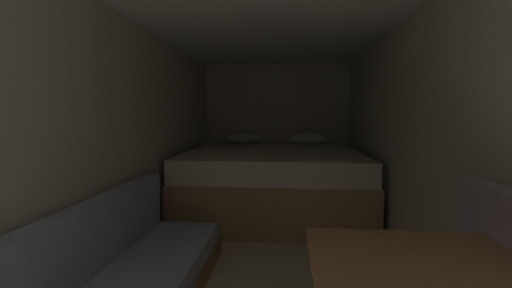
% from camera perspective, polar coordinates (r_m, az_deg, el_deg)
% --- Properties ---
extents(ground_plane, '(7.28, 7.28, 0.00)m').
position_cam_1_polar(ground_plane, '(2.85, 1.82, -20.92)').
color(ground_plane, beige).
extents(wall_back, '(2.37, 0.05, 2.04)m').
position_cam_1_polar(wall_back, '(5.22, 3.63, 2.72)').
color(wall_back, beige).
rests_on(wall_back, ground).
extents(wall_left, '(0.05, 5.28, 2.04)m').
position_cam_1_polar(wall_left, '(2.88, -21.88, 0.22)').
color(wall_left, beige).
rests_on(wall_left, ground).
extents(wall_right, '(0.05, 5.28, 2.04)m').
position_cam_1_polar(wall_right, '(2.75, 26.81, -0.19)').
color(wall_right, beige).
rests_on(wall_right, ground).
extents(ceiling_slab, '(2.37, 5.28, 0.05)m').
position_cam_1_polar(ceiling_slab, '(2.68, 1.96, 22.92)').
color(ceiling_slab, white).
rests_on(ceiling_slab, wall_left).
extents(bed, '(2.15, 2.08, 0.99)m').
position_cam_1_polar(bed, '(4.20, 3.14, -6.41)').
color(bed, tan).
rests_on(bed, ground).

